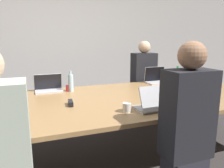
% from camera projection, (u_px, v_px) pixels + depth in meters
% --- Properties ---
extents(ground_plane, '(24.00, 24.00, 0.00)m').
position_uv_depth(ground_plane, '(99.00, 157.00, 2.65)').
color(ground_plane, '#383333').
extents(curtain_wall, '(12.00, 0.06, 2.80)m').
position_uv_depth(curtain_wall, '(64.00, 40.00, 4.62)').
color(curtain_wall, '#BCB7B2').
rests_on(curtain_wall, ground_plane).
extents(conference_table, '(4.26, 1.58, 0.72)m').
position_uv_depth(conference_table, '(98.00, 103.00, 2.51)').
color(conference_table, '#9E7547').
rests_on(conference_table, ground_plane).
extents(laptop_far_right, '(0.34, 0.24, 0.25)m').
position_uv_depth(laptop_far_right, '(156.00, 78.00, 3.47)').
color(laptop_far_right, silver).
rests_on(laptop_far_right, conference_table).
extents(person_far_right, '(0.40, 0.24, 1.38)m').
position_uv_depth(person_far_right, '(143.00, 82.00, 3.80)').
color(person_far_right, '#2D2D38').
rests_on(person_far_right, ground_plane).
extents(bottle_far_right, '(0.08, 0.08, 0.27)m').
position_uv_depth(bottle_far_right, '(177.00, 76.00, 3.41)').
color(bottle_far_right, green).
rests_on(bottle_far_right, conference_table).
extents(laptop_far_midleft, '(0.36, 0.22, 0.23)m').
position_uv_depth(laptop_far_midleft, '(49.00, 86.00, 2.90)').
color(laptop_far_midleft, silver).
rests_on(laptop_far_midleft, conference_table).
extents(cup_far_midleft, '(0.07, 0.07, 0.08)m').
position_uv_depth(cup_far_midleft, '(68.00, 88.00, 2.91)').
color(cup_far_midleft, red).
rests_on(cup_far_midleft, conference_table).
extents(bottle_far_midleft, '(0.07, 0.07, 0.28)m').
position_uv_depth(bottle_far_midleft, '(71.00, 83.00, 2.88)').
color(bottle_far_midleft, '#ADD1E0').
rests_on(bottle_far_midleft, conference_table).
extents(laptop_near_midright, '(0.34, 0.25, 0.25)m').
position_uv_depth(laptop_near_midright, '(154.00, 103.00, 2.12)').
color(laptop_near_midright, '#B7B7BC').
rests_on(laptop_near_midright, conference_table).
extents(person_near_midright, '(0.40, 0.24, 1.40)m').
position_uv_depth(person_near_midright, '(187.00, 130.00, 1.79)').
color(person_near_midright, '#2D2D38').
rests_on(person_near_midright, ground_plane).
extents(cup_near_midright, '(0.08, 0.08, 0.09)m').
position_uv_depth(cup_near_midright, '(127.00, 107.00, 2.07)').
color(cup_near_midright, white).
rests_on(cup_near_midright, conference_table).
extents(stapler, '(0.06, 0.15, 0.05)m').
position_uv_depth(stapler, '(71.00, 103.00, 2.29)').
color(stapler, black).
rests_on(stapler, conference_table).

